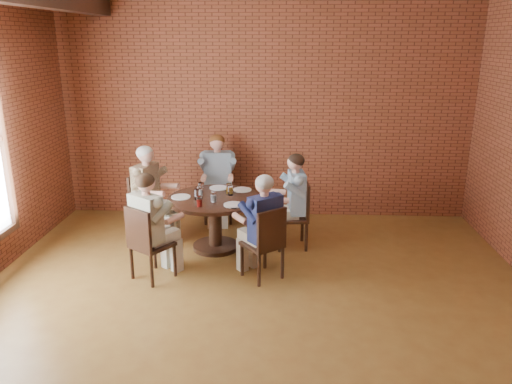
{
  "coord_description": "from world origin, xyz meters",
  "views": [
    {
      "loc": [
        0.25,
        -4.41,
        2.82
      ],
      "look_at": [
        -0.02,
        1.0,
        1.14
      ],
      "focal_mm": 35.0,
      "sensor_mm": 36.0,
      "label": 1
    }
  ],
  "objects_px": {
    "diner_b": "(218,179)",
    "diner_d": "(151,227)",
    "chair_e": "(266,241)",
    "diner_e": "(262,227)",
    "chair_d": "(146,241)",
    "smartphone": "(235,207)",
    "dining_table": "(215,213)",
    "chair_a": "(298,212)",
    "diner_a": "(292,202)",
    "chair_c": "(145,204)",
    "chair_b": "(218,188)",
    "diner_c": "(150,194)"
  },
  "relations": [
    {
      "from": "diner_d",
      "to": "smartphone",
      "type": "bearing_deg",
      "value": -116.36
    },
    {
      "from": "chair_b",
      "to": "smartphone",
      "type": "bearing_deg",
      "value": -80.39
    },
    {
      "from": "diner_c",
      "to": "diner_d",
      "type": "height_order",
      "value": "diner_c"
    },
    {
      "from": "chair_d",
      "to": "smartphone",
      "type": "height_order",
      "value": "chair_d"
    },
    {
      "from": "smartphone",
      "to": "diner_d",
      "type": "bearing_deg",
      "value": -145.94
    },
    {
      "from": "chair_c",
      "to": "smartphone",
      "type": "bearing_deg",
      "value": -100.42
    },
    {
      "from": "diner_b",
      "to": "chair_c",
      "type": "xyz_separation_m",
      "value": [
        -0.96,
        -0.78,
        -0.18
      ]
    },
    {
      "from": "chair_c",
      "to": "dining_table",
      "type": "bearing_deg",
      "value": -90.0
    },
    {
      "from": "diner_c",
      "to": "diner_d",
      "type": "xyz_separation_m",
      "value": [
        0.32,
        -1.23,
        -0.02
      ]
    },
    {
      "from": "diner_a",
      "to": "chair_d",
      "type": "relative_size",
      "value": 1.42
    },
    {
      "from": "diner_a",
      "to": "chair_e",
      "type": "xyz_separation_m",
      "value": [
        -0.32,
        -1.03,
        -0.16
      ]
    },
    {
      "from": "diner_c",
      "to": "chair_d",
      "type": "distance_m",
      "value": 1.34
    },
    {
      "from": "dining_table",
      "to": "diner_d",
      "type": "relative_size",
      "value": 0.96
    },
    {
      "from": "diner_e",
      "to": "smartphone",
      "type": "relative_size",
      "value": 9.09
    },
    {
      "from": "chair_d",
      "to": "diner_d",
      "type": "distance_m",
      "value": 0.18
    },
    {
      "from": "smartphone",
      "to": "chair_c",
      "type": "bearing_deg",
      "value": 157.12
    },
    {
      "from": "chair_d",
      "to": "chair_a",
      "type": "bearing_deg",
      "value": -113.43
    },
    {
      "from": "dining_table",
      "to": "chair_d",
      "type": "height_order",
      "value": "chair_d"
    },
    {
      "from": "chair_b",
      "to": "diner_b",
      "type": "height_order",
      "value": "diner_b"
    },
    {
      "from": "diner_b",
      "to": "diner_d",
      "type": "relative_size",
      "value": 1.04
    },
    {
      "from": "chair_d",
      "to": "chair_c",
      "type": "bearing_deg",
      "value": -39.73
    },
    {
      "from": "chair_d",
      "to": "diner_e",
      "type": "height_order",
      "value": "diner_e"
    },
    {
      "from": "diner_b",
      "to": "chair_c",
      "type": "distance_m",
      "value": 1.25
    },
    {
      "from": "diner_a",
      "to": "smartphone",
      "type": "bearing_deg",
      "value": -61.57
    },
    {
      "from": "diner_e",
      "to": "smartphone",
      "type": "bearing_deg",
      "value": -89.36
    },
    {
      "from": "chair_e",
      "to": "diner_e",
      "type": "height_order",
      "value": "diner_e"
    },
    {
      "from": "chair_e",
      "to": "dining_table",
      "type": "bearing_deg",
      "value": -90.0
    },
    {
      "from": "dining_table",
      "to": "chair_e",
      "type": "xyz_separation_m",
      "value": [
        0.73,
        -0.9,
        -0.03
      ]
    },
    {
      "from": "smartphone",
      "to": "chair_e",
      "type": "bearing_deg",
      "value": -44.97
    },
    {
      "from": "diner_a",
      "to": "diner_c",
      "type": "bearing_deg",
      "value": -102.07
    },
    {
      "from": "dining_table",
      "to": "chair_a",
      "type": "height_order",
      "value": "chair_a"
    },
    {
      "from": "chair_e",
      "to": "diner_e",
      "type": "distance_m",
      "value": 0.17
    },
    {
      "from": "diner_b",
      "to": "dining_table",
      "type": "bearing_deg",
      "value": -90.0
    },
    {
      "from": "chair_a",
      "to": "diner_d",
      "type": "height_order",
      "value": "diner_d"
    },
    {
      "from": "chair_a",
      "to": "dining_table",
      "type": "bearing_deg",
      "value": -90.0
    },
    {
      "from": "diner_b",
      "to": "diner_c",
      "type": "relative_size",
      "value": 1.01
    },
    {
      "from": "chair_b",
      "to": "diner_c",
      "type": "xyz_separation_m",
      "value": [
        -0.87,
        -0.9,
        0.17
      ]
    },
    {
      "from": "chair_b",
      "to": "diner_e",
      "type": "height_order",
      "value": "diner_e"
    },
    {
      "from": "diner_e",
      "to": "chair_b",
      "type": "bearing_deg",
      "value": -108.09
    },
    {
      "from": "diner_c",
      "to": "chair_d",
      "type": "xyz_separation_m",
      "value": [
        0.28,
        -1.3,
        -0.18
      ]
    },
    {
      "from": "dining_table",
      "to": "diner_c",
      "type": "bearing_deg",
      "value": 162.07
    },
    {
      "from": "chair_d",
      "to": "diner_a",
      "type": "bearing_deg",
      "value": -112.44
    },
    {
      "from": "chair_c",
      "to": "diner_c",
      "type": "distance_m",
      "value": 0.19
    },
    {
      "from": "chair_c",
      "to": "chair_e",
      "type": "bearing_deg",
      "value": -106.94
    },
    {
      "from": "chair_a",
      "to": "smartphone",
      "type": "bearing_deg",
      "value": -63.94
    },
    {
      "from": "chair_a",
      "to": "chair_e",
      "type": "bearing_deg",
      "value": -28.12
    },
    {
      "from": "diner_c",
      "to": "smartphone",
      "type": "height_order",
      "value": "diner_c"
    },
    {
      "from": "chair_d",
      "to": "diner_e",
      "type": "distance_m",
      "value": 1.39
    },
    {
      "from": "chair_c",
      "to": "chair_e",
      "type": "distance_m",
      "value": 2.18
    },
    {
      "from": "diner_c",
      "to": "smartphone",
      "type": "bearing_deg",
      "value": -101.07
    }
  ]
}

